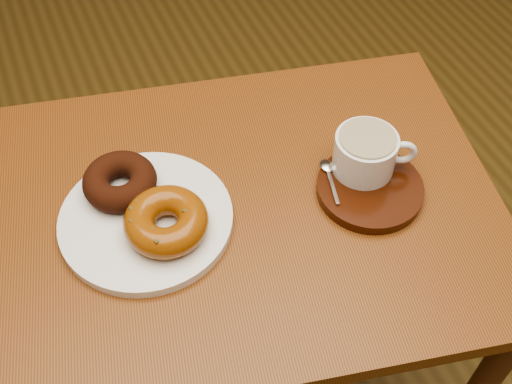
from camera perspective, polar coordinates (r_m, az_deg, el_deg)
name	(u,v)px	position (r m, az deg, el deg)	size (l,w,h in m)	color
cafe_table	(245,247)	(1.07, -0.99, -4.95)	(0.88, 0.73, 0.73)	brown
donut_plate	(146,220)	(0.96, -9.73, -2.43)	(0.26, 0.26, 0.02)	white
donut_cinnamon	(120,181)	(0.97, -12.01, 0.94)	(0.11, 0.11, 0.04)	#34150A
donut_caramel	(166,221)	(0.91, -7.99, -2.60)	(0.17, 0.17, 0.04)	#8B490F
saucer	(370,189)	(0.99, 10.08, 0.28)	(0.16, 0.16, 0.02)	#321206
coffee_cup	(366,153)	(0.99, 9.77, 3.48)	(0.12, 0.10, 0.07)	white
teaspoon	(328,170)	(0.99, 6.39, 1.98)	(0.03, 0.09, 0.01)	silver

